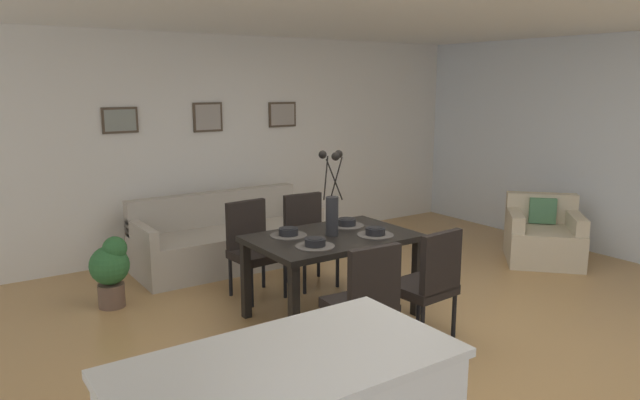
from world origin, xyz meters
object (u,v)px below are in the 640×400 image
dining_chair_near_left (365,298)px  armchair (543,237)px  potted_plant (111,268)px  framed_picture_left (120,120)px  dining_table (332,245)px  dining_chair_near_right (253,244)px  dining_chair_far_left (429,280)px  bowl_far_left (375,231)px  bowl_near_left (315,242)px  sofa (227,241)px  dining_chair_far_right (308,235)px  bowl_near_right (288,231)px  framed_picture_right (282,115)px  framed_picture_center (208,117)px  centerpiece_vase (332,203)px

dining_chair_near_left → armchair: (3.30, 0.82, -0.23)m
potted_plant → framed_picture_left: bearing=67.2°
dining_table → dining_chair_near_right: (-0.32, 0.87, -0.14)m
framed_picture_left → dining_chair_far_left: bearing=-68.0°
dining_chair_far_left → armchair: (2.64, 0.80, -0.23)m
framed_picture_left → bowl_far_left: bearing=-64.0°
bowl_near_left → potted_plant: bowl_near_left is taller
dining_chair_far_left → bowl_near_left: (-0.66, 0.64, 0.27)m
dining_chair_near_right → armchair: 3.43m
sofa → dining_chair_far_right: bearing=-67.2°
bowl_near_right → framed_picture_right: 2.84m
bowl_near_left → framed_picture_center: bearing=83.5°
bowl_near_right → framed_picture_left: size_ratio=0.44×
armchair → framed_picture_left: framed_picture_left is taller
bowl_far_left → framed_picture_left: bearing=116.0°
bowl_near_left → framed_picture_center: framed_picture_center is taller
dining_chair_far_right → sofa: 1.14m
sofa → framed_picture_right: framed_picture_right is taller
centerpiece_vase → bowl_near_left: (-0.32, -0.21, -0.24)m
dining_chair_near_left → dining_chair_near_right: (-0.00, 1.73, 0.00)m
dining_chair_near_right → bowl_near_right: (0.01, -0.66, 0.27)m
dining_chair_far_left → sofa: size_ratio=0.45×
centerpiece_vase → framed_picture_left: (-1.03, 2.55, 0.61)m
bowl_near_left → framed_picture_center: 2.90m
centerpiece_vase → armchair: centerpiece_vase is taller
dining_chair_near_left → dining_table: bearing=69.7°
dining_table → framed_picture_right: (1.03, 2.55, 0.99)m
dining_chair_near_left → bowl_near_left: bearing=89.5°
dining_chair_far_left → dining_chair_near_right: bearing=111.2°
framed_picture_center → framed_picture_right: bearing=0.0°
bowl_near_left → bowl_near_right: bearing=90.0°
bowl_near_left → framed_picture_right: bearing=64.0°
centerpiece_vase → potted_plant: size_ratio=1.10×
armchair → bowl_far_left: bearing=-176.5°
dining_table → framed_picture_center: bearing=90.0°
dining_chair_far_left → bowl_near_right: 1.27m
dining_chair_near_left → framed_picture_right: size_ratio=2.34×
framed_picture_left → framed_picture_center: (1.03, -0.00, -0.00)m
dining_chair_near_right → framed_picture_left: (-0.71, 1.68, 1.13)m
bowl_far_left → sofa: bearing=101.7°
centerpiece_vase → framed_picture_center: 2.62m
bowl_far_left → sofa: 2.20m
bowl_far_left → framed_picture_right: framed_picture_right is taller
dining_table → centerpiece_vase: 0.37m
bowl_near_right → potted_plant: size_ratio=0.25×
sofa → framed_picture_center: 1.52m
dining_chair_far_right → potted_plant: 1.92m
bowl_near_left → framed_picture_left: bearing=104.6°
dining_chair_near_left → dining_chair_near_right: 1.73m
framed_picture_left → framed_picture_right: bearing=-0.0°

